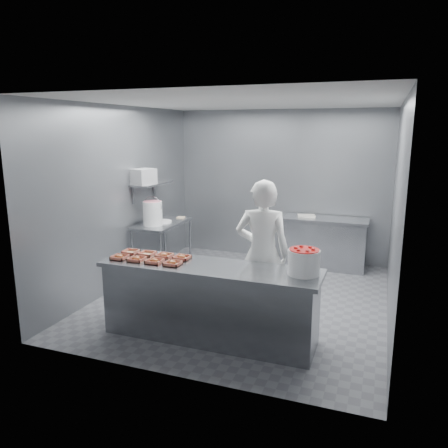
{
  "coord_description": "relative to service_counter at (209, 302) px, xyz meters",
  "views": [
    {
      "loc": [
        1.83,
        -5.82,
        2.45
      ],
      "look_at": [
        -0.24,
        -0.2,
        1.14
      ],
      "focal_mm": 35.0,
      "sensor_mm": 36.0,
      "label": 1
    }
  ],
  "objects": [
    {
      "name": "floor",
      "position": [
        0.0,
        1.35,
        -0.45
      ],
      "size": [
        4.5,
        4.5,
        0.0
      ],
      "primitive_type": "plane",
      "color": "#4C4C51",
      "rests_on": "ground"
    },
    {
      "name": "tray_1",
      "position": [
        -0.89,
        -0.12,
        0.47
      ],
      "size": [
        0.19,
        0.18,
        0.06
      ],
      "color": "tan",
      "rests_on": "service_counter"
    },
    {
      "name": "glaze_bucket",
      "position": [
        -1.68,
        1.69,
        0.65
      ],
      "size": [
        0.33,
        0.31,
        0.48
      ],
      "color": "white",
      "rests_on": "prep_table"
    },
    {
      "name": "paper_stack",
      "position": [
        0.57,
        3.25,
        0.46
      ],
      "size": [
        0.34,
        0.29,
        0.04
      ],
      "primitive_type": "cube",
      "rotation": [
        0.0,
        0.0,
        0.24
      ],
      "color": "silver",
      "rests_on": "back_counter"
    },
    {
      "name": "appliance",
      "position": [
        -1.82,
        1.68,
        1.24
      ],
      "size": [
        0.39,
        0.41,
        0.25
      ],
      "primitive_type": "cube",
      "rotation": [
        0.0,
        0.0,
        -0.31
      ],
      "color": "gray",
      "rests_on": "wall_shelf"
    },
    {
      "name": "tray_3",
      "position": [
        -0.41,
        -0.12,
        0.47
      ],
      "size": [
        0.19,
        0.18,
        0.06
      ],
      "color": "tan",
      "rests_on": "service_counter"
    },
    {
      "name": "ceiling",
      "position": [
        0.0,
        1.35,
        2.35
      ],
      "size": [
        4.5,
        4.5,
        0.0
      ],
      "primitive_type": "plane",
      "rotation": [
        3.14,
        0.0,
        0.0
      ],
      "color": "white",
      "rests_on": "wall_back"
    },
    {
      "name": "strawberry_tub",
      "position": [
        1.08,
        0.06,
        0.6
      ],
      "size": [
        0.34,
        0.34,
        0.28
      ],
      "color": "white",
      "rests_on": "service_counter"
    },
    {
      "name": "wall_shelf",
      "position": [
        -1.82,
        1.95,
        1.1
      ],
      "size": [
        0.35,
        0.9,
        0.03
      ],
      "primitive_type": "cube",
      "color": "slate",
      "rests_on": "wall_left"
    },
    {
      "name": "bucket_lid",
      "position": [
        -1.65,
        1.94,
        0.46
      ],
      "size": [
        0.41,
        0.41,
        0.03
      ],
      "primitive_type": "cylinder",
      "rotation": [
        0.0,
        0.0,
        -0.24
      ],
      "color": "white",
      "rests_on": "prep_table"
    },
    {
      "name": "tray_6",
      "position": [
        -0.65,
        0.12,
        0.47
      ],
      "size": [
        0.19,
        0.18,
        0.06
      ],
      "color": "tan",
      "rests_on": "service_counter"
    },
    {
      "name": "tray_7",
      "position": [
        -0.41,
        0.12,
        0.47
      ],
      "size": [
        0.19,
        0.18,
        0.06
      ],
      "color": "tan",
      "rests_on": "service_counter"
    },
    {
      "name": "rag",
      "position": [
        -1.51,
        2.39,
        0.46
      ],
      "size": [
        0.15,
        0.13,
        0.02
      ],
      "primitive_type": "cube",
      "rotation": [
        0.0,
        0.0,
        0.14
      ],
      "color": "#CCB28C",
      "rests_on": "prep_table"
    },
    {
      "name": "service_counter",
      "position": [
        0.0,
        0.0,
        0.0
      ],
      "size": [
        2.6,
        0.7,
        0.9
      ],
      "color": "slate",
      "rests_on": "ground"
    },
    {
      "name": "worker",
      "position": [
        0.47,
        0.6,
        0.47
      ],
      "size": [
        0.73,
        0.53,
        1.86
      ],
      "primitive_type": "imported",
      "rotation": [
        0.0,
        0.0,
        3.27
      ],
      "color": "white",
      "rests_on": "ground"
    },
    {
      "name": "tray_0",
      "position": [
        -1.13,
        -0.12,
        0.47
      ],
      "size": [
        0.19,
        0.18,
        0.06
      ],
      "color": "tan",
      "rests_on": "service_counter"
    },
    {
      "name": "back_counter",
      "position": [
        0.9,
        3.25,
        -0.0
      ],
      "size": [
        1.5,
        0.6,
        0.9
      ],
      "color": "slate",
      "rests_on": "ground"
    },
    {
      "name": "tray_5",
      "position": [
        -0.88,
        0.12,
        0.47
      ],
      "size": [
        0.19,
        0.18,
        0.04
      ],
      "color": "tan",
      "rests_on": "service_counter"
    },
    {
      "name": "wall_left",
      "position": [
        -2.0,
        1.35,
        0.95
      ],
      "size": [
        0.04,
        4.5,
        2.8
      ],
      "primitive_type": "cube",
      "color": "slate",
      "rests_on": "ground"
    },
    {
      "name": "wall_back",
      "position": [
        0.0,
        3.6,
        0.95
      ],
      "size": [
        4.0,
        0.04,
        2.8
      ],
      "primitive_type": "cube",
      "color": "slate",
      "rests_on": "ground"
    },
    {
      "name": "prep_table",
      "position": [
        -1.65,
        1.95,
        0.14
      ],
      "size": [
        0.6,
        1.2,
        0.9
      ],
      "color": "slate",
      "rests_on": "ground"
    },
    {
      "name": "tray_2",
      "position": [
        -0.65,
        -0.12,
        0.47
      ],
      "size": [
        0.19,
        0.18,
        0.06
      ],
      "color": "tan",
      "rests_on": "service_counter"
    },
    {
      "name": "wall_right",
      "position": [
        2.0,
        1.35,
        0.95
      ],
      "size": [
        0.04,
        4.5,
        2.8
      ],
      "primitive_type": "cube",
      "color": "slate",
      "rests_on": "ground"
    },
    {
      "name": "tray_4",
      "position": [
        -1.12,
        0.12,
        0.47
      ],
      "size": [
        0.19,
        0.18,
        0.04
      ],
      "color": "tan",
      "rests_on": "service_counter"
    }
  ]
}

